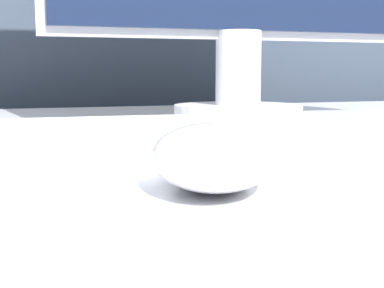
% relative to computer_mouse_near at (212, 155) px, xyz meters
% --- Properties ---
extents(partition_panel, '(5.00, 0.03, 1.37)m').
position_rel_computer_mouse_near_xyz_m(partition_panel, '(-0.05, 0.85, -0.07)').
color(partition_panel, '#333D4C').
rests_on(partition_panel, ground_plane).
extents(computer_mouse_near, '(0.10, 0.14, 0.04)m').
position_rel_computer_mouse_near_xyz_m(computer_mouse_near, '(0.00, 0.00, 0.00)').
color(computer_mouse_near, white).
rests_on(computer_mouse_near, desk).
extents(keyboard, '(0.44, 0.14, 0.02)m').
position_rel_computer_mouse_near_xyz_m(keyboard, '(-0.02, 0.17, -0.01)').
color(keyboard, white).
rests_on(keyboard, desk).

